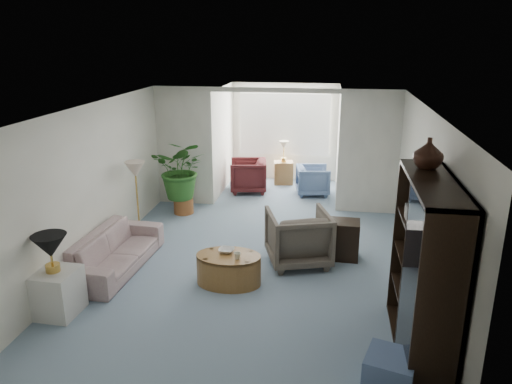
% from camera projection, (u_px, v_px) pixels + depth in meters
% --- Properties ---
extents(floor, '(6.00, 6.00, 0.00)m').
position_uv_depth(floor, '(250.00, 271.00, 7.57)').
color(floor, gray).
rests_on(floor, ground).
extents(sunroom_floor, '(2.60, 2.60, 0.00)m').
position_uv_depth(sunroom_floor, '(279.00, 192.00, 11.43)').
color(sunroom_floor, gray).
rests_on(sunroom_floor, ground).
extents(back_pier_left, '(1.20, 0.12, 2.50)m').
position_uv_depth(back_pier_left, '(184.00, 147.00, 10.29)').
color(back_pier_left, white).
rests_on(back_pier_left, ground).
extents(back_pier_right, '(1.20, 0.12, 2.50)m').
position_uv_depth(back_pier_right, '(369.00, 153.00, 9.73)').
color(back_pier_right, white).
rests_on(back_pier_right, ground).
extents(back_header, '(2.60, 0.12, 0.10)m').
position_uv_depth(back_header, '(275.00, 90.00, 9.64)').
color(back_header, white).
rests_on(back_header, back_pier_left).
extents(window_pane, '(2.20, 0.02, 1.50)m').
position_uv_depth(window_pane, '(285.00, 124.00, 12.02)').
color(window_pane, white).
extents(window_blinds, '(2.20, 0.02, 1.50)m').
position_uv_depth(window_blinds, '(285.00, 125.00, 11.99)').
color(window_blinds, white).
extents(framed_picture, '(0.04, 0.50, 0.40)m').
position_uv_depth(framed_picture, '(428.00, 174.00, 6.59)').
color(framed_picture, beige).
extents(sofa, '(0.88, 2.06, 0.59)m').
position_uv_depth(sofa, '(115.00, 251.00, 7.59)').
color(sofa, '#B3A697').
rests_on(sofa, ground).
extents(end_table, '(0.57, 0.57, 0.60)m').
position_uv_depth(end_table, '(56.00, 292.00, 6.34)').
color(end_table, silver).
rests_on(end_table, ground).
extents(table_lamp, '(0.44, 0.44, 0.30)m').
position_uv_depth(table_lamp, '(50.00, 246.00, 6.14)').
color(table_lamp, black).
rests_on(table_lamp, end_table).
extents(floor_lamp, '(0.36, 0.36, 0.28)m').
position_uv_depth(floor_lamp, '(135.00, 169.00, 8.54)').
color(floor_lamp, beige).
rests_on(floor_lamp, ground).
extents(coffee_table, '(1.02, 1.02, 0.45)m').
position_uv_depth(coffee_table, '(229.00, 269.00, 7.14)').
color(coffee_table, brown).
rests_on(coffee_table, ground).
extents(coffee_bowl, '(0.24, 0.24, 0.06)m').
position_uv_depth(coffee_bowl, '(227.00, 250.00, 7.17)').
color(coffee_bowl, silver).
rests_on(coffee_bowl, coffee_table).
extents(coffee_cup, '(0.11, 0.11, 0.09)m').
position_uv_depth(coffee_cup, '(237.00, 256.00, 6.94)').
color(coffee_cup, beige).
rests_on(coffee_cup, coffee_table).
extents(wingback_chair, '(1.17, 1.19, 0.87)m').
position_uv_depth(wingback_chair, '(298.00, 237.00, 7.74)').
color(wingback_chair, '#5F564B').
rests_on(wingback_chair, ground).
extents(side_table_dark, '(0.54, 0.44, 0.63)m').
position_uv_depth(side_table_dark, '(342.00, 239.00, 7.96)').
color(side_table_dark, black).
rests_on(side_table_dark, ground).
extents(entertainment_cabinet, '(0.49, 1.84, 2.04)m').
position_uv_depth(entertainment_cabinet, '(425.00, 270.00, 5.38)').
color(entertainment_cabinet, black).
rests_on(entertainment_cabinet, ground).
extents(cabinet_urn, '(0.34, 0.34, 0.35)m').
position_uv_depth(cabinet_urn, '(428.00, 153.00, 5.49)').
color(cabinet_urn, '#321910').
rests_on(cabinet_urn, entertainment_cabinet).
extents(ottoman, '(0.60, 0.60, 0.39)m').
position_uv_depth(ottoman, '(390.00, 372.00, 5.01)').
color(ottoman, slate).
rests_on(ottoman, ground).
extents(plant_pot, '(0.40, 0.40, 0.32)m').
position_uv_depth(plant_pot, '(184.00, 206.00, 10.02)').
color(plant_pot, brown).
rests_on(plant_pot, ground).
extents(house_plant, '(1.10, 0.95, 1.22)m').
position_uv_depth(house_plant, '(182.00, 169.00, 9.78)').
color(house_plant, '#296021').
rests_on(house_plant, plant_pot).
extents(sunroom_chair_blue, '(0.83, 0.82, 0.66)m').
position_uv_depth(sunroom_chair_blue, '(313.00, 180.00, 11.15)').
color(sunroom_chair_blue, slate).
rests_on(sunroom_chair_blue, ground).
extents(sunroom_chair_maroon, '(0.95, 0.93, 0.76)m').
position_uv_depth(sunroom_chair_maroon, '(248.00, 176.00, 11.36)').
color(sunroom_chair_maroon, '#501C1B').
rests_on(sunroom_chair_maroon, ground).
extents(sunroom_table, '(0.50, 0.42, 0.55)m').
position_uv_depth(sunroom_table, '(283.00, 173.00, 11.99)').
color(sunroom_table, brown).
rests_on(sunroom_table, ground).
extents(shelf_clutter, '(0.30, 1.09, 1.06)m').
position_uv_depth(shelf_clutter, '(419.00, 275.00, 5.44)').
color(shelf_clutter, '#5C5A57').
rests_on(shelf_clutter, entertainment_cabinet).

